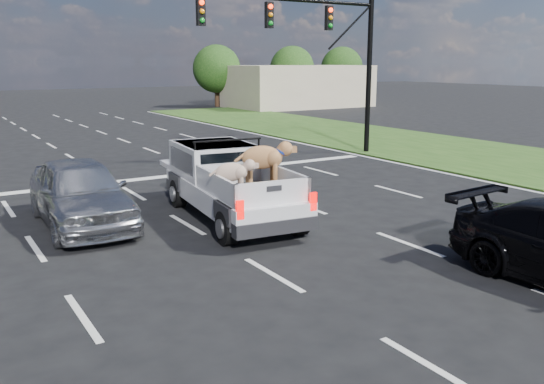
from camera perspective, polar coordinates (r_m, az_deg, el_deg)
The scene contains 10 objects.
ground at distance 11.83m, azimuth 7.36°, elevation -6.54°, with size 160.00×160.00×0.00m, color black.
road_markings at distance 17.21m, azimuth -6.50°, elevation -0.36°, with size 17.75×60.00×0.01m.
grass_shoulder_right at distance 25.16m, azimuth 21.97°, elevation 3.01°, with size 8.00×60.00×0.06m, color #224515.
traffic_signal at distance 23.89m, azimuth 5.21°, elevation 14.72°, with size 9.11×0.31×7.00m.
building_right at distance 51.66m, azimuth 2.62°, elevation 10.43°, with size 12.00×7.00×3.60m, color #C0B192.
tree_far_d at distance 52.04m, azimuth -5.51°, elevation 12.04°, with size 4.20×4.20×5.40m.
tree_far_e at distance 56.05m, azimuth 2.00°, elevation 12.14°, with size 4.20×4.20×5.40m.
tree_far_f at distance 59.59m, azimuth 6.92°, elevation 12.09°, with size 4.20×4.20×5.40m.
pickup_truck at distance 14.58m, azimuth -4.23°, elevation 1.12°, with size 2.53×5.54×2.01m.
silver_sedan at distance 14.62m, azimuth -18.45°, elevation -0.03°, with size 1.94×4.81×1.64m, color #A7A9AE.
Camera 1 is at (-7.11, -8.62, 3.89)m, focal length 38.00 mm.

